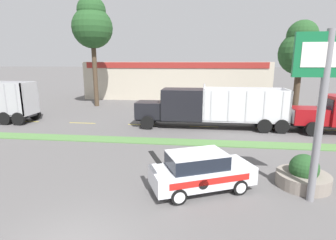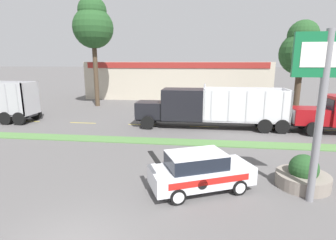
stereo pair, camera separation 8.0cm
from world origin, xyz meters
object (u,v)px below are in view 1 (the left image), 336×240
object	(u,v)px
store_sign_post	(324,85)
stone_planter	(303,175)
rally_car	(200,171)
dump_truck_lead	(195,108)

from	to	relation	value
store_sign_post	stone_planter	size ratio (longest dim) A/B	2.88
rally_car	stone_planter	world-z (taller)	rally_car
dump_truck_lead	stone_planter	bearing A→B (deg)	-64.01
stone_planter	dump_truck_lead	bearing A→B (deg)	115.99
rally_car	dump_truck_lead	bearing A→B (deg)	92.44
dump_truck_lead	store_sign_post	world-z (taller)	store_sign_post
rally_car	store_sign_post	bearing A→B (deg)	-4.38
store_sign_post	stone_planter	bearing A→B (deg)	82.71
rally_car	stone_planter	xyz separation A→B (m)	(4.47, 0.95, -0.37)
store_sign_post	rally_car	bearing A→B (deg)	175.62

